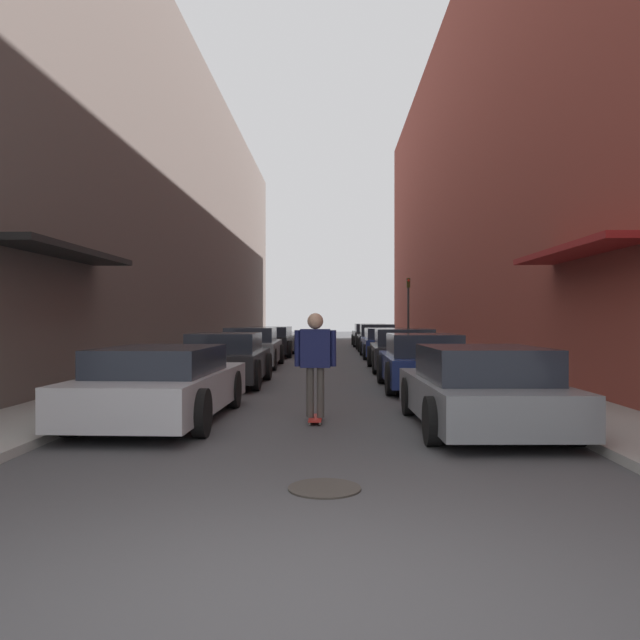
{
  "coord_description": "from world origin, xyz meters",
  "views": [
    {
      "loc": [
        0.26,
        -3.57,
        1.64
      ],
      "look_at": [
        -0.03,
        10.43,
        1.59
      ],
      "focal_mm": 35.0,
      "sensor_mm": 36.0,
      "label": 1
    }
  ],
  "objects_px": {
    "parked_car_right_1": "(422,362)",
    "parked_car_right_3": "(386,343)",
    "skateboarder": "(315,355)",
    "traffic_light": "(408,305)",
    "parked_car_left_0": "(163,384)",
    "parked_car_left_2": "(252,348)",
    "parked_car_right_0": "(481,389)",
    "parked_car_right_5": "(370,335)",
    "parked_car_right_4": "(377,338)",
    "parked_car_left_1": "(226,359)",
    "manhole_cover": "(325,488)",
    "parked_car_left_3": "(270,341)",
    "parked_car_right_2": "(403,350)"
  },
  "relations": [
    {
      "from": "parked_car_right_0",
      "to": "parked_car_right_5",
      "type": "xyz_separation_m",
      "value": [
        -0.05,
        26.91,
        0.04
      ]
    },
    {
      "from": "parked_car_right_4",
      "to": "traffic_light",
      "type": "bearing_deg",
      "value": -45.95
    },
    {
      "from": "parked_car_right_0",
      "to": "parked_car_right_2",
      "type": "bearing_deg",
      "value": 89.97
    },
    {
      "from": "parked_car_left_1",
      "to": "parked_car_left_2",
      "type": "distance_m",
      "value": 5.54
    },
    {
      "from": "parked_car_right_3",
      "to": "traffic_light",
      "type": "bearing_deg",
      "value": 70.24
    },
    {
      "from": "parked_car_left_3",
      "to": "parked_car_right_3",
      "type": "distance_m",
      "value": 4.99
    },
    {
      "from": "parked_car_right_5",
      "to": "skateboarder",
      "type": "xyz_separation_m",
      "value": [
        -2.4,
        -26.33,
        0.42
      ]
    },
    {
      "from": "parked_car_left_0",
      "to": "parked_car_left_3",
      "type": "bearing_deg",
      "value": 90.05
    },
    {
      "from": "parked_car_right_3",
      "to": "manhole_cover",
      "type": "height_order",
      "value": "parked_car_right_3"
    },
    {
      "from": "parked_car_left_2",
      "to": "parked_car_right_1",
      "type": "relative_size",
      "value": 1.15
    },
    {
      "from": "parked_car_left_2",
      "to": "traffic_light",
      "type": "relative_size",
      "value": 1.35
    },
    {
      "from": "parked_car_right_2",
      "to": "parked_car_right_4",
      "type": "relative_size",
      "value": 1.12
    },
    {
      "from": "parked_car_left_3",
      "to": "parked_car_right_4",
      "type": "xyz_separation_m",
      "value": [
        4.88,
        4.27,
        0.01
      ]
    },
    {
      "from": "skateboarder",
      "to": "traffic_light",
      "type": "relative_size",
      "value": 0.5
    },
    {
      "from": "parked_car_left_0",
      "to": "traffic_light",
      "type": "distance_m",
      "value": 20.72
    },
    {
      "from": "parked_car_left_0",
      "to": "parked_car_right_2",
      "type": "height_order",
      "value": "parked_car_right_2"
    },
    {
      "from": "parked_car_right_3",
      "to": "parked_car_right_5",
      "type": "relative_size",
      "value": 1.02
    },
    {
      "from": "parked_car_left_1",
      "to": "traffic_light",
      "type": "height_order",
      "value": "traffic_light"
    },
    {
      "from": "parked_car_left_2",
      "to": "skateboarder",
      "type": "height_order",
      "value": "skateboarder"
    },
    {
      "from": "parked_car_left_0",
      "to": "traffic_light",
      "type": "relative_size",
      "value": 1.35
    },
    {
      "from": "parked_car_left_1",
      "to": "parked_car_right_3",
      "type": "relative_size",
      "value": 0.83
    },
    {
      "from": "parked_car_left_1",
      "to": "traffic_light",
      "type": "bearing_deg",
      "value": 66.8
    },
    {
      "from": "parked_car_left_0",
      "to": "skateboarder",
      "type": "relative_size",
      "value": 2.68
    },
    {
      "from": "skateboarder",
      "to": "manhole_cover",
      "type": "height_order",
      "value": "skateboarder"
    },
    {
      "from": "parked_car_right_0",
      "to": "traffic_light",
      "type": "height_order",
      "value": "traffic_light"
    },
    {
      "from": "parked_car_right_0",
      "to": "traffic_light",
      "type": "bearing_deg",
      "value": 86.1
    },
    {
      "from": "skateboarder",
      "to": "parked_car_left_0",
      "type": "bearing_deg",
      "value": 178.79
    },
    {
      "from": "parked_car_left_0",
      "to": "parked_car_right_1",
      "type": "bearing_deg",
      "value": 43.49
    },
    {
      "from": "parked_car_left_0",
      "to": "parked_car_right_1",
      "type": "distance_m",
      "value": 6.54
    },
    {
      "from": "parked_car_right_5",
      "to": "traffic_light",
      "type": "distance_m",
      "value": 6.94
    },
    {
      "from": "parked_car_right_2",
      "to": "parked_car_left_3",
      "type": "bearing_deg",
      "value": 124.2
    },
    {
      "from": "manhole_cover",
      "to": "traffic_light",
      "type": "bearing_deg",
      "value": 81.22
    },
    {
      "from": "parked_car_right_1",
      "to": "manhole_cover",
      "type": "distance_m",
      "value": 8.66
    },
    {
      "from": "skateboarder",
      "to": "parked_car_left_3",
      "type": "bearing_deg",
      "value": 98.21
    },
    {
      "from": "parked_car_left_0",
      "to": "parked_car_right_5",
      "type": "bearing_deg",
      "value": 79.61
    },
    {
      "from": "parked_car_right_1",
      "to": "manhole_cover",
      "type": "height_order",
      "value": "parked_car_right_1"
    },
    {
      "from": "parked_car_right_0",
      "to": "parked_car_right_5",
      "type": "bearing_deg",
      "value": 90.11
    },
    {
      "from": "parked_car_left_0",
      "to": "parked_car_left_2",
      "type": "relative_size",
      "value": 1.0
    },
    {
      "from": "parked_car_right_1",
      "to": "parked_car_right_3",
      "type": "height_order",
      "value": "parked_car_right_1"
    },
    {
      "from": "parked_car_left_1",
      "to": "manhole_cover",
      "type": "relative_size",
      "value": 5.72
    },
    {
      "from": "parked_car_right_1",
      "to": "parked_car_right_3",
      "type": "relative_size",
      "value": 0.83
    },
    {
      "from": "parked_car_left_0",
      "to": "parked_car_right_3",
      "type": "bearing_deg",
      "value": 72.9
    },
    {
      "from": "parked_car_left_1",
      "to": "parked_car_right_0",
      "type": "bearing_deg",
      "value": -51.2
    },
    {
      "from": "parked_car_left_1",
      "to": "traffic_light",
      "type": "xyz_separation_m",
      "value": [
        6.16,
        14.37,
        1.6
      ]
    },
    {
      "from": "parked_car_right_3",
      "to": "skateboarder",
      "type": "height_order",
      "value": "skateboarder"
    },
    {
      "from": "parked_car_left_0",
      "to": "parked_car_left_3",
      "type": "xyz_separation_m",
      "value": [
        -0.02,
        16.85,
        0.04
      ]
    },
    {
      "from": "parked_car_right_3",
      "to": "parked_car_right_4",
      "type": "xyz_separation_m",
      "value": [
        0.01,
        5.34,
        0.04
      ]
    },
    {
      "from": "skateboarder",
      "to": "parked_car_right_3",
      "type": "bearing_deg",
      "value": 81.26
    },
    {
      "from": "manhole_cover",
      "to": "parked_car_right_3",
      "type": "bearing_deg",
      "value": 83.51
    },
    {
      "from": "parked_car_right_4",
      "to": "traffic_light",
      "type": "relative_size",
      "value": 1.17
    }
  ]
}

